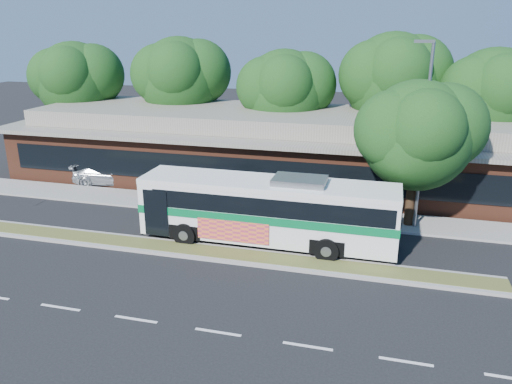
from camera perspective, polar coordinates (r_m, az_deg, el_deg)
ground at (r=22.22m, az=-7.52°, el=-7.46°), size 120.00×120.00×0.00m
median_strip at (r=22.69m, az=-6.96°, el=-6.66°), size 26.00×1.10×0.15m
sidewalk at (r=27.74m, az=-2.59°, el=-1.80°), size 44.00×2.60×0.12m
parking_lot at (r=39.60m, az=-26.63°, el=2.36°), size 14.00×12.00×0.01m
plaza_building at (r=33.23m, az=0.74°, el=5.37°), size 33.20×11.20×4.45m
lamp_post at (r=24.93m, az=18.58°, el=6.51°), size 0.93×0.18×9.07m
tree_bg_a at (r=40.54m, az=-19.33°, el=12.09°), size 6.47×5.80×8.63m
tree_bg_b at (r=37.61m, az=-8.02°, el=12.92°), size 6.69×6.00×9.00m
tree_bg_c at (r=34.40m, az=3.97°, el=11.63°), size 6.24×5.60×8.26m
tree_bg_d at (r=34.72m, az=16.10°, el=12.41°), size 6.91×6.20×9.37m
tree_bg_e at (r=34.42m, az=26.12°, el=10.09°), size 6.47×5.80×8.50m
transit_bus at (r=22.76m, az=1.44°, el=-1.62°), size 11.81×2.85×3.31m
sedan at (r=33.20m, az=-16.38°, el=1.99°), size 4.88×2.69×1.34m
sidewalk_tree at (r=25.28m, az=18.80°, el=6.42°), size 5.92×5.31×7.33m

